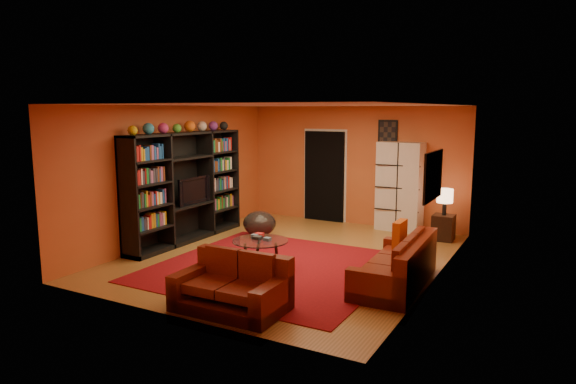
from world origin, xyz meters
The scene contains 20 objects.
floor centered at (0.00, 0.00, 0.00)m, with size 6.00×6.00×0.00m, color brown.
ceiling centered at (0.00, 0.00, 2.60)m, with size 6.00×6.00×0.00m, color white.
wall_back centered at (0.00, 3.00, 1.30)m, with size 6.00×6.00×0.00m, color #BC5429.
wall_front centered at (0.00, -3.00, 1.30)m, with size 6.00×6.00×0.00m, color #BC5429.
wall_left centered at (-2.50, 0.00, 1.30)m, with size 6.00×6.00×0.00m, color #BC5429.
wall_right centered at (2.50, 0.00, 1.30)m, with size 6.00×6.00×0.00m, color #BC5429.
rug centered at (0.10, -0.70, 0.01)m, with size 3.60×3.60×0.01m, color #630B12.
doorway centered at (-0.70, 2.96, 1.02)m, with size 0.95×0.10×2.04m, color black.
wall_art_right centered at (2.48, -0.30, 1.60)m, with size 0.03×1.00×0.70m, color black.
wall_art_back centered at (0.75, 2.98, 2.05)m, with size 0.42×0.03×0.52m, color black.
entertainment_unit centered at (-2.27, 0.00, 1.05)m, with size 0.45×3.00×2.10m, color black.
tv centered at (-2.23, 0.09, 0.98)m, with size 0.12×0.91×0.52m, color black.
sofa centered at (2.13, -0.58, 0.29)m, with size 0.89×2.02×0.85m.
loveseat centered at (0.51, -2.42, 0.29)m, with size 1.41×0.86×0.85m.
throw_pillow centered at (1.95, -0.03, 0.63)m, with size 0.12×0.42×0.42m, color #CB5516.
coffee_table centered at (-0.09, -0.81, 0.41)m, with size 0.90×0.90×0.45m.
storage_cabinet centered at (1.10, 2.80, 0.93)m, with size 0.93×0.41×1.86m, color beige.
bowl_chair centered at (-1.13, 0.84, 0.29)m, with size 0.65×0.65×0.54m.
side_table centered at (2.11, 2.42, 0.25)m, with size 0.40×0.40×0.50m, color black.
table_lamp centered at (2.11, 2.42, 0.86)m, with size 0.31×0.31×0.51m.
Camera 1 is at (4.12, -7.60, 2.53)m, focal length 32.00 mm.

